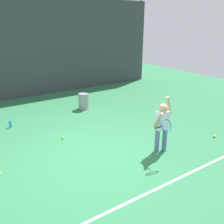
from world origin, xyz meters
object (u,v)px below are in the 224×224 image
object	(u,v)px
ball_hopper	(84,101)
tennis_ball_3	(215,136)
tennis_ball_1	(63,138)
water_bottle	(10,124)
tennis_player	(162,124)

from	to	relation	value
ball_hopper	tennis_ball_3	size ratio (longest dim) A/B	8.52
ball_hopper	tennis_ball_1	xyz separation A→B (m)	(-1.59, -1.87, -0.26)
water_bottle	tennis_ball_3	size ratio (longest dim) A/B	3.33
tennis_player	tennis_ball_1	size ratio (longest dim) A/B	20.46
water_bottle	tennis_ball_1	world-z (taller)	water_bottle
tennis_player	water_bottle	world-z (taller)	tennis_player
tennis_player	tennis_ball_3	world-z (taller)	tennis_player
water_bottle	tennis_ball_3	bearing A→B (deg)	-40.17
tennis_player	tennis_ball_3	bearing A→B (deg)	-6.56
tennis_ball_1	tennis_ball_3	world-z (taller)	same
tennis_ball_1	tennis_ball_3	bearing A→B (deg)	-32.34
tennis_player	tennis_ball_3	distance (m)	1.91
tennis_player	tennis_ball_3	size ratio (longest dim) A/B	20.46
water_bottle	tennis_player	bearing A→B (deg)	-52.43
tennis_player	ball_hopper	world-z (taller)	tennis_player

